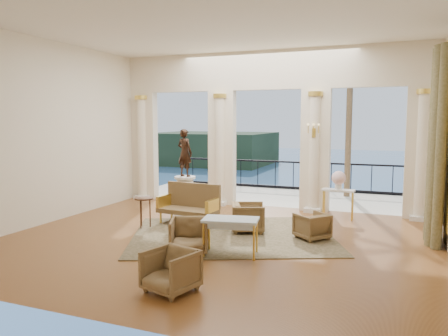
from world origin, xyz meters
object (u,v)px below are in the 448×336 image
at_px(armchair_b, 171,269).
at_px(settee, 190,204).
at_px(side_table, 144,202).
at_px(game_table, 231,222).
at_px(pedestal, 185,197).
at_px(armchair_d, 248,216).
at_px(armchair_c, 312,225).
at_px(console_table, 338,194).
at_px(armchair_a, 189,234).
at_px(statue, 185,153).

xyz_separation_m(armchair_b, settee, (-1.63, 4.00, 0.14)).
relative_size(armchair_b, side_table, 0.98).
height_order(game_table, pedestal, pedestal).
distance_m(armchair_d, pedestal, 2.22).
bearing_deg(pedestal, game_table, -49.04).
bearing_deg(armchair_c, settee, -55.36).
bearing_deg(game_table, armchair_d, 86.79).
height_order(game_table, console_table, console_table).
height_order(armchair_b, game_table, game_table).
bearing_deg(settee, armchair_b, -62.63).
relative_size(armchair_b, console_table, 0.85).
height_order(armchair_a, pedestal, pedestal).
bearing_deg(armchair_c, side_table, -42.08).
bearing_deg(game_table, armchair_a, -179.44).
xyz_separation_m(armchair_c, settee, (-3.06, 0.34, 0.17)).
bearing_deg(armchair_c, console_table, -146.03).
height_order(statue, side_table, statue).
relative_size(armchair_d, pedestal, 0.68).
bearing_deg(settee, statue, 131.14).
bearing_deg(armchair_b, game_table, 100.28).
distance_m(settee, console_table, 3.82).
bearing_deg(pedestal, settee, -54.00).
bearing_deg(settee, game_table, -42.56).
bearing_deg(statue, armchair_d, 172.75).
distance_m(armchair_c, settee, 3.09).
distance_m(armchair_a, armchair_c, 2.73).
xyz_separation_m(statue, console_table, (3.77, 1.25, -1.06)).
xyz_separation_m(armchair_d, game_table, (0.24, -1.76, 0.27)).
xyz_separation_m(armchair_c, console_table, (0.27, 2.19, 0.32)).
xyz_separation_m(armchair_c, game_table, (-1.22, -1.68, 0.32)).
bearing_deg(console_table, pedestal, -157.81).
height_order(armchair_a, armchair_b, armchair_a).
bearing_deg(statue, side_table, 90.81).
bearing_deg(pedestal, armchair_d, -22.88).
distance_m(armchair_a, settee, 2.42).
bearing_deg(console_table, statue, -157.81).
distance_m(armchair_d, console_table, 2.74).
bearing_deg(armchair_b, armchair_a, 124.02).
relative_size(settee, side_table, 2.14).
bearing_deg(settee, pedestal, 131.14).
distance_m(console_table, side_table, 4.93).
height_order(armchair_a, armchair_c, armchair_a).
bearing_deg(armchair_c, armchair_b, 19.60).
bearing_deg(console_table, settee, -147.05).
bearing_deg(armchair_c, pedestal, -64.12).
bearing_deg(statue, pedestal, 105.63).
height_order(armchair_c, side_table, side_table).
bearing_deg(armchair_d, console_table, -60.10).
height_order(armchair_a, armchair_d, armchair_a).
height_order(armchair_d, game_table, armchair_d).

